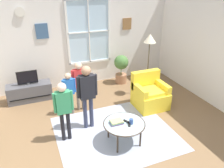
% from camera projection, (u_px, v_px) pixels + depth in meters
% --- Properties ---
extents(ground_plane, '(6.55, 6.45, 0.02)m').
position_uv_depth(ground_plane, '(110.00, 142.00, 4.50)').
color(ground_plane, brown).
extents(back_wall, '(5.95, 0.17, 2.77)m').
position_uv_depth(back_wall, '(72.00, 39.00, 6.41)').
color(back_wall, silver).
rests_on(back_wall, ground_plane).
extents(area_rug, '(2.40, 2.14, 0.01)m').
position_uv_depth(area_rug, '(115.00, 133.00, 4.75)').
color(area_rug, '#999EAD').
rests_on(area_rug, ground_plane).
extents(tv_stand, '(1.12, 0.43, 0.46)m').
position_uv_depth(tv_stand, '(30.00, 92.00, 5.96)').
color(tv_stand, '#4C4C51').
rests_on(tv_stand, ground_plane).
extents(television, '(0.51, 0.08, 0.37)m').
position_uv_depth(television, '(27.00, 78.00, 5.78)').
color(television, '#4C4C4C').
rests_on(television, tv_stand).
extents(armchair, '(0.76, 0.74, 0.87)m').
position_uv_depth(armchair, '(150.00, 94.00, 5.64)').
color(armchair, yellow).
rests_on(armchair, ground_plane).
extents(coffee_table, '(0.82, 0.82, 0.45)m').
position_uv_depth(coffee_table, '(124.00, 124.00, 4.33)').
color(coffee_table, '#99B2B7').
rests_on(coffee_table, ground_plane).
extents(book_stack, '(0.25, 0.18, 0.07)m').
position_uv_depth(book_stack, '(117.00, 122.00, 4.30)').
color(book_stack, '#8C4488').
rests_on(book_stack, coffee_table).
extents(cup, '(0.08, 0.08, 0.10)m').
position_uv_depth(cup, '(131.00, 121.00, 4.28)').
color(cup, '#334C8C').
rests_on(cup, coffee_table).
extents(remote_near_books, '(0.09, 0.15, 0.02)m').
position_uv_depth(remote_near_books, '(129.00, 124.00, 4.27)').
color(remote_near_books, black).
rests_on(remote_near_books, coffee_table).
extents(remote_near_cup, '(0.10, 0.14, 0.02)m').
position_uv_depth(remote_near_cup, '(126.00, 121.00, 4.36)').
color(remote_near_cup, black).
rests_on(remote_near_cup, coffee_table).
extents(person_black_shirt, '(0.43, 0.20, 1.43)m').
position_uv_depth(person_black_shirt, '(87.00, 90.00, 4.58)').
color(person_black_shirt, '#333851').
rests_on(person_black_shirt, ground_plane).
extents(person_green_shirt, '(0.38, 0.17, 1.26)m').
position_uv_depth(person_green_shirt, '(64.00, 106.00, 4.24)').
color(person_green_shirt, black).
rests_on(person_green_shirt, ground_plane).
extents(person_red_shirt, '(0.37, 0.17, 1.24)m').
position_uv_depth(person_red_shirt, '(79.00, 81.00, 5.29)').
color(person_red_shirt, '#726656').
rests_on(person_red_shirt, ground_plane).
extents(person_blue_shirt, '(0.32, 0.14, 1.06)m').
position_uv_depth(person_blue_shirt, '(69.00, 89.00, 5.16)').
color(person_blue_shirt, '#726656').
rests_on(person_blue_shirt, ground_plane).
extents(potted_plant_by_window, '(0.44, 0.44, 0.89)m').
position_uv_depth(potted_plant_by_window, '(121.00, 67.00, 6.86)').
color(potted_plant_by_window, '#9E6B4C').
rests_on(potted_plant_by_window, ground_plane).
extents(floor_lamp, '(0.32, 0.32, 1.70)m').
position_uv_depth(floor_lamp, '(150.00, 45.00, 5.80)').
color(floor_lamp, black).
rests_on(floor_lamp, ground_plane).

